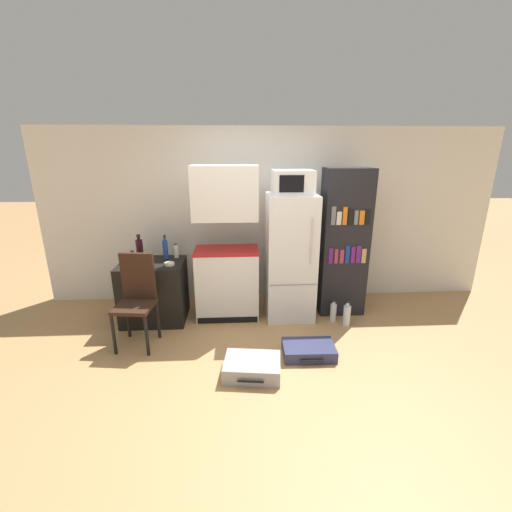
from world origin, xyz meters
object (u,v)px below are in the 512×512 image
at_px(kitchen_hutch, 226,251).
at_px(refrigerator, 290,258).
at_px(side_table, 154,291).
at_px(bottle_ketchup_red, 133,258).
at_px(bookshelf, 344,243).
at_px(bottle_blue_soda, 165,249).
at_px(bottle_wine_dark, 140,248).
at_px(suitcase_large_flat, 252,367).
at_px(chair, 137,293).
at_px(bowl, 169,264).
at_px(water_bottle_middle, 333,312).
at_px(suitcase_small_flat, 309,350).
at_px(bottle_milk_white, 176,252).
at_px(microwave, 293,182).
at_px(water_bottle_front, 347,315).

height_order(kitchen_hutch, refrigerator, kitchen_hutch).
bearing_deg(side_table, bottle_ketchup_red, 178.35).
bearing_deg(bookshelf, bottle_blue_soda, 179.10).
distance_m(bottle_wine_dark, suitcase_large_flat, 2.16).
distance_m(bottle_ketchup_red, chair, 0.63).
relative_size(bowl, suitcase_large_flat, 0.21).
bearing_deg(water_bottle_middle, suitcase_small_flat, -121.96).
xyz_separation_m(side_table, suitcase_small_flat, (1.83, -0.94, -0.33)).
bearing_deg(suitcase_small_flat, bottle_blue_soda, 148.05).
bearing_deg(bottle_wine_dark, bowl, -35.35).
xyz_separation_m(refrigerator, water_bottle_middle, (0.55, -0.21, -0.68)).
xyz_separation_m(side_table, bowl, (0.25, -0.12, 0.41)).
relative_size(refrigerator, bookshelf, 0.84).
xyz_separation_m(refrigerator, bottle_milk_white, (-1.48, 0.17, 0.05)).
xyz_separation_m(microwave, bottle_milk_white, (-1.48, 0.17, -0.90)).
xyz_separation_m(bottle_ketchup_red, suitcase_large_flat, (1.44, -1.24, -0.77)).
bearing_deg(suitcase_large_flat, microwave, 73.45).
distance_m(refrigerator, bottle_blue_soda, 1.61).
bearing_deg(chair, bottle_wine_dark, 107.07).
bearing_deg(bookshelf, suitcase_large_flat, -132.85).
relative_size(bottle_blue_soda, suitcase_small_flat, 0.56).
height_order(side_table, chair, chair).
bearing_deg(kitchen_hutch, bottle_ketchup_red, -176.98).
bearing_deg(bottle_blue_soda, microwave, -4.87).
height_order(chair, suitcase_small_flat, chair).
height_order(bookshelf, water_bottle_middle, bookshelf).
bearing_deg(water_bottle_front, microwave, 153.70).
distance_m(kitchen_hutch, water_bottle_middle, 1.59).
bearing_deg(water_bottle_middle, side_table, 175.43).
bearing_deg(side_table, water_bottle_middle, -4.57).
bearing_deg(side_table, chair, -95.07).
xyz_separation_m(chair, suitcase_large_flat, (1.26, -0.69, -0.53)).
relative_size(side_table, water_bottle_front, 2.29).
bearing_deg(bottle_wine_dark, microwave, -4.76).
bearing_deg(side_table, refrigerator, 0.74).
bearing_deg(water_bottle_front, bottle_milk_white, 166.77).
height_order(refrigerator, bottle_wine_dark, refrigerator).
distance_m(bottle_wine_dark, chair, 0.80).
relative_size(kitchen_hutch, bottle_wine_dark, 6.18).
height_order(microwave, bottle_wine_dark, microwave).
relative_size(bottle_ketchup_red, bowl, 1.27).
height_order(refrigerator, chair, refrigerator).
relative_size(bottle_milk_white, chair, 0.18).
xyz_separation_m(refrigerator, bowl, (-1.51, -0.14, -0.01)).
bearing_deg(side_table, bottle_wine_dark, 134.55).
height_order(side_table, suitcase_small_flat, side_table).
distance_m(side_table, water_bottle_middle, 2.33).
height_order(bottle_blue_soda, bottle_wine_dark, bottle_wine_dark).
bearing_deg(microwave, refrigerator, 73.29).
bearing_deg(bottle_milk_white, side_table, -145.91).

